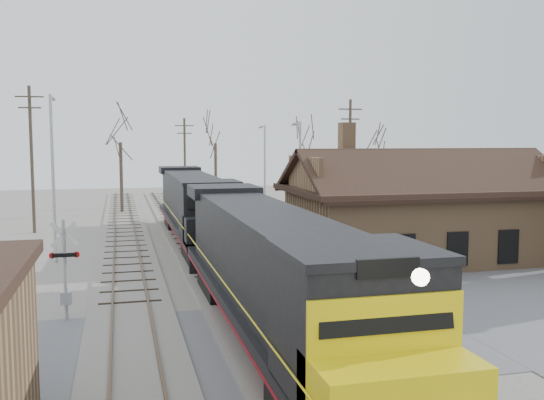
{
  "coord_description": "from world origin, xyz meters",
  "views": [
    {
      "loc": [
        -4.83,
        -19.51,
        6.89
      ],
      "look_at": [
        2.4,
        9.0,
        3.98
      ],
      "focal_mm": 40.0,
      "sensor_mm": 36.0,
      "label": 1
    }
  ],
  "objects": [
    {
      "name": "locomotive_trailing",
      "position": [
        0.0,
        20.81,
        2.48
      ],
      "size": [
        3.17,
        21.21,
        4.46
      ],
      "color": "black",
      "rests_on": "ground"
    },
    {
      "name": "ground",
      "position": [
        0.0,
        0.0,
        0.0
      ],
      "size": [
        140.0,
        140.0,
        0.0
      ],
      "primitive_type": "plane",
      "color": "gray",
      "rests_on": "ground"
    },
    {
      "name": "crossbuck_near",
      "position": [
        3.82,
        -4.3,
        1.75
      ],
      "size": [
        1.05,
        0.28,
        3.68
      ],
      "rotation": [
        0.0,
        0.0,
        -0.09
      ],
      "color": "#A5A8AD",
      "rests_on": "ground"
    },
    {
      "name": "streetlight_a",
      "position": [
        -8.39,
        16.26,
        5.25
      ],
      "size": [
        0.25,
        2.04,
        9.42
      ],
      "color": "#A5A8AD",
      "rests_on": "ground"
    },
    {
      "name": "tree_c",
      "position": [
        5.38,
        45.61,
        7.63
      ],
      "size": [
        4.37,
        4.37,
        10.72
      ],
      "color": "#382D23",
      "rests_on": "ground"
    },
    {
      "name": "tree_e",
      "position": [
        20.67,
        38.57,
        6.37
      ],
      "size": [
        3.66,
        3.66,
        8.96
      ],
      "color": "#382D23",
      "rests_on": "ground"
    },
    {
      "name": "streetlight_c",
      "position": [
        7.77,
        32.95,
        4.64
      ],
      "size": [
        0.25,
        2.04,
        8.22
      ],
      "color": "#A5A8AD",
      "rests_on": "ground"
    },
    {
      "name": "utility_pole_c",
      "position": [
        13.64,
        27.26,
        5.33
      ],
      "size": [
        2.0,
        0.24,
        10.2
      ],
      "color": "#382D23",
      "rests_on": "ground"
    },
    {
      "name": "utility_pole_b",
      "position": [
        2.04,
        45.4,
        4.83
      ],
      "size": [
        2.0,
        0.24,
        9.22
      ],
      "color": "#382D23",
      "rests_on": "ground"
    },
    {
      "name": "crossbuck_far",
      "position": [
        -6.91,
        4.34,
        1.85
      ],
      "size": [
        1.12,
        0.29,
        3.93
      ],
      "rotation": [
        0.0,
        0.0,
        3.14
      ],
      "color": "#A5A8AD",
      "rests_on": "ground"
    },
    {
      "name": "track_main",
      "position": [
        0.0,
        15.0,
        0.07
      ],
      "size": [
        3.4,
        90.0,
        0.24
      ],
      "color": "gray",
      "rests_on": "ground"
    },
    {
      "name": "streetlight_b",
      "position": [
        7.8,
        22.27,
        4.63
      ],
      "size": [
        0.25,
        2.04,
        8.21
      ],
      "color": "#A5A8AD",
      "rests_on": "ground"
    },
    {
      "name": "road",
      "position": [
        0.0,
        0.0,
        0.01
      ],
      "size": [
        60.0,
        9.0,
        0.03
      ],
      "primitive_type": "cube",
      "color": "#5E5E62",
      "rests_on": "ground"
    },
    {
      "name": "utility_pole_a",
      "position": [
        -11.03,
        28.15,
        5.66
      ],
      "size": [
        2.0,
        0.24,
        10.85
      ],
      "color": "#382D23",
      "rests_on": "ground"
    },
    {
      "name": "locomotive_lead",
      "position": [
        0.0,
        -0.68,
        2.48
      ],
      "size": [
        3.17,
        21.21,
        4.71
      ],
      "color": "black",
      "rests_on": "ground"
    },
    {
      "name": "track_siding",
      "position": [
        -4.5,
        15.0,
        0.07
      ],
      "size": [
        3.4,
        90.0,
        0.24
      ],
      "color": "gray",
      "rests_on": "ground"
    },
    {
      "name": "tree_d",
      "position": [
        14.23,
        41.65,
        6.99
      ],
      "size": [
        4.01,
        4.01,
        9.82
      ],
      "color": "#382D23",
      "rests_on": "ground"
    },
    {
      "name": "tree_b",
      "position": [
        -4.61,
        39.24,
        7.78
      ],
      "size": [
        4.46,
        4.46,
        10.93
      ],
      "color": "#382D23",
      "rests_on": "ground"
    },
    {
      "name": "depot",
      "position": [
        11.99,
        12.0,
        2.41
      ],
      "size": [
        15.2,
        9.31,
        7.9
      ],
      "color": "#A17953",
      "rests_on": "ground"
    }
  ]
}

